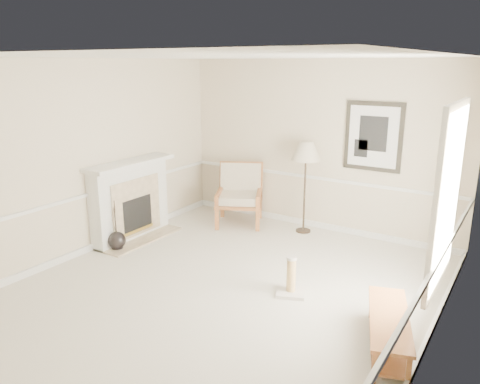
# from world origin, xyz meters

# --- Properties ---
(ground) EXTENTS (5.50, 5.50, 0.00)m
(ground) POSITION_xyz_m (0.00, 0.00, 0.00)
(ground) COLOR silver
(ground) RESTS_ON ground
(room) EXTENTS (5.04, 5.54, 2.92)m
(room) POSITION_xyz_m (0.14, 0.08, 1.87)
(room) COLOR beige
(room) RESTS_ON ground
(fireplace) EXTENTS (0.64, 1.64, 1.31)m
(fireplace) POSITION_xyz_m (-2.34, 0.60, 0.64)
(fireplace) COLOR white
(fireplace) RESTS_ON ground
(floor_vase) EXTENTS (0.28, 0.28, 0.81)m
(floor_vase) POSITION_xyz_m (-2.15, 0.07, 0.15)
(floor_vase) COLOR black
(floor_vase) RESTS_ON ground
(armchair) EXTENTS (1.11, 1.13, 1.07)m
(armchair) POSITION_xyz_m (-1.27, 2.26, 0.58)
(armchair) COLOR brown
(armchair) RESTS_ON ground
(floor_lamp) EXTENTS (0.52, 0.52, 1.58)m
(floor_lamp) POSITION_xyz_m (-0.06, 2.40, 1.38)
(floor_lamp) COLOR black
(floor_lamp) RESTS_ON ground
(bench) EXTENTS (0.77, 1.35, 0.37)m
(bench) POSITION_xyz_m (2.15, -0.29, 0.25)
(bench) COLOR brown
(bench) RESTS_ON ground
(scratching_post) EXTENTS (0.46, 0.46, 0.51)m
(scratching_post) POSITION_xyz_m (0.79, 0.24, 0.16)
(scratching_post) COLOR white
(scratching_post) RESTS_ON ground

